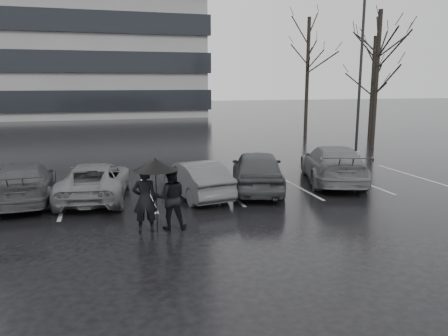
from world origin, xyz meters
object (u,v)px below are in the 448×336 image
object	(u,v)px
tree_ne	(372,88)
tree_north	(307,78)
pedestrian_right	(171,198)
tree_east	(376,81)
car_east	(333,164)
pedestrian_left	(145,200)
lamp_post	(360,84)
car_west_a	(195,179)
car_main	(257,170)
car_west_b	(95,181)
car_west_c	(24,183)

from	to	relation	value
tree_ne	tree_north	world-z (taller)	tree_north
pedestrian_right	tree_east	bearing A→B (deg)	-133.49
tree_east	tree_ne	size ratio (longest dim) A/B	1.14
tree_ne	tree_north	size ratio (longest dim) A/B	0.82
pedestrian_right	tree_north	distance (m)	22.80
car_east	pedestrian_left	xyz separation A→B (m)	(-7.74, -3.92, 0.13)
tree_east	tree_north	size ratio (longest dim) A/B	0.94
car_east	lamp_post	world-z (taller)	lamp_post
tree_east	car_west_a	bearing A→B (deg)	-146.80
car_main	lamp_post	bearing A→B (deg)	-125.56
car_east	tree_ne	xyz separation A→B (m)	(9.44, 11.58, 2.76)
car_west_b	car_west_c	size ratio (longest dim) A/B	0.99
car_east	car_west_b	bearing A→B (deg)	19.21
car_west_a	tree_east	size ratio (longest dim) A/B	0.48
tree_ne	car_east	bearing A→B (deg)	-129.21
car_west_a	car_east	world-z (taller)	car_east
pedestrian_right	pedestrian_left	bearing A→B (deg)	12.87
tree_east	tree_ne	world-z (taller)	tree_east
car_main	lamp_post	size ratio (longest dim) A/B	0.53
car_main	pedestrian_right	distance (m)	4.99
pedestrian_right	tree_north	bearing A→B (deg)	-117.92
lamp_post	tree_north	xyz separation A→B (m)	(1.27, 8.84, 0.43)
car_main	car_west_b	world-z (taller)	car_main
car_west_a	lamp_post	distance (m)	12.64
pedestrian_left	tree_ne	distance (m)	23.29
car_west_b	tree_east	size ratio (longest dim) A/B	0.56
car_main	tree_ne	size ratio (longest dim) A/B	0.64
pedestrian_right	tree_east	xyz separation A→B (m)	(13.99, 11.43, 3.14)
car_main	tree_north	size ratio (longest dim) A/B	0.52
car_west_a	tree_north	xyz separation A→B (m)	(11.66, 15.28, 3.62)
pedestrian_right	tree_east	world-z (taller)	tree_east
car_west_c	car_east	distance (m)	11.30
car_main	pedestrian_left	bearing A→B (deg)	54.55
pedestrian_left	car_main	bearing A→B (deg)	-138.85
tree_east	car_east	bearing A→B (deg)	-132.51
car_main	pedestrian_left	xyz separation A→B (m)	(-4.39, -3.42, 0.11)
car_west_c	tree_north	bearing A→B (deg)	-142.94
car_west_a	pedestrian_right	xyz separation A→B (m)	(-1.33, -3.15, 0.23)
car_west_a	pedestrian_right	bearing A→B (deg)	56.74
lamp_post	tree_ne	distance (m)	7.54
car_west_b	pedestrian_left	xyz separation A→B (m)	(1.30, -3.83, 0.25)
car_east	tree_north	distance (m)	16.13
car_east	pedestrian_right	world-z (taller)	pedestrian_right
car_east	pedestrian_left	size ratio (longest dim) A/B	2.92
car_west_c	lamp_post	bearing A→B (deg)	-163.58
tree_ne	tree_east	bearing A→B (deg)	-122.01
car_west_a	lamp_post	bearing A→B (deg)	-158.52
car_east	car_west_a	bearing A→B (deg)	25.71
tree_ne	pedestrian_right	bearing A→B (deg)	-136.90
car_east	tree_east	world-z (taller)	tree_east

